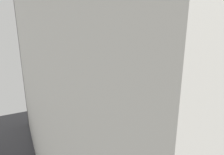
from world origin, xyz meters
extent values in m
cube|color=#2D2D33|center=(0.00, 0.00, -0.05)|extent=(5.98, 4.72, 0.10)
cube|color=beige|center=(0.00, 1.70, 1.33)|extent=(4.78, 0.12, 2.66)
cube|color=#4C301E|center=(-1.78, 1.63, 1.32)|extent=(0.65, 0.02, 0.79)
cube|color=silver|center=(-1.78, 1.62, 1.32)|extent=(0.61, 0.01, 0.75)
cube|color=#4C301E|center=(-0.81, 1.63, 1.32)|extent=(0.49, 0.02, 0.63)
cube|color=silver|center=(-0.81, 1.62, 1.32)|extent=(0.45, 0.01, 0.59)
cube|color=brown|center=(-1.29, 1.56, 1.19)|extent=(0.36, 0.14, 0.02)
cylinder|color=silver|center=(-1.41, 1.57, 1.26)|extent=(0.05, 0.05, 0.12)
cylinder|color=white|center=(-1.34, 1.56, 1.26)|extent=(0.06, 0.06, 0.13)
cone|color=#333338|center=(-1.26, 1.56, 1.27)|extent=(0.05, 0.05, 0.14)
cylinder|color=slate|center=(-1.17, 1.57, 1.25)|extent=(0.05, 0.05, 0.11)
sphere|color=silver|center=(0.23, 1.23, 2.20)|extent=(0.11, 0.11, 0.11)
sphere|color=silver|center=(0.13, 1.44, 2.08)|extent=(0.08, 0.08, 0.08)
sphere|color=silver|center=(0.03, 1.29, 1.98)|extent=(0.11, 0.11, 0.11)
cube|color=beige|center=(-2.33, 0.00, 1.33)|extent=(0.12, 3.52, 2.66)
cube|color=slate|center=(-1.78, 0.85, 0.01)|extent=(0.68, 0.44, 0.01)
cube|color=brown|center=(-1.78, 1.44, 0.26)|extent=(0.62, 0.43, 0.53)
cube|color=#342214|center=(-1.78, 1.22, 0.33)|extent=(0.34, 0.01, 0.02)
cube|color=white|center=(-1.78, 1.44, 0.61)|extent=(0.70, 0.48, 0.17)
cube|color=silver|center=(-1.78, 1.41, 0.68)|extent=(0.44, 0.27, 0.03)
cylinder|color=silver|center=(-1.78, 1.63, 0.75)|extent=(0.03, 0.03, 0.11)
cylinder|color=silver|center=(-1.78, 1.57, 0.80)|extent=(0.02, 0.11, 0.02)
cube|color=brown|center=(-0.81, 1.44, 0.26)|extent=(0.62, 0.43, 0.53)
cube|color=#342214|center=(-0.81, 1.22, 0.33)|extent=(0.34, 0.01, 0.02)
cube|color=white|center=(-0.81, 1.44, 0.61)|extent=(0.70, 0.48, 0.17)
cube|color=silver|center=(-0.81, 1.41, 0.68)|extent=(0.44, 0.27, 0.03)
cylinder|color=silver|center=(-0.81, 1.63, 0.75)|extent=(0.03, 0.03, 0.11)
cylinder|color=silver|center=(-0.81, 1.57, 0.80)|extent=(0.02, 0.11, 0.02)
cube|color=brown|center=(0.12, 1.62, 0.50)|extent=(0.48, 0.10, 1.00)
cube|color=silver|center=(0.12, 1.57, 0.82)|extent=(0.15, 0.01, 0.09)
cube|color=white|center=(0.12, 1.36, 0.17)|extent=(0.22, 0.30, 0.34)
ellipsoid|color=white|center=(0.12, 1.28, 0.32)|extent=(0.37, 0.46, 0.24)
torus|color=white|center=(0.12, 1.28, 0.42)|extent=(0.35, 0.35, 0.04)
cube|color=white|center=(0.12, 1.50, 0.57)|extent=(0.35, 0.03, 0.33)
cylinder|color=silver|center=(-2.05, 1.60, 0.74)|extent=(0.07, 0.07, 0.09)
cylinder|color=white|center=(-2.03, 1.60, 0.79)|extent=(0.04, 0.03, 0.16)
cube|color=white|center=(-2.02, 1.61, 0.87)|extent=(0.02, 0.02, 0.03)
cylinder|color=#33B266|center=(-2.06, 1.60, 0.80)|extent=(0.02, 0.03, 0.16)
cube|color=white|center=(-2.06, 1.59, 0.88)|extent=(0.01, 0.02, 0.03)
cylinder|color=#4C4C51|center=(-0.53, 1.61, 0.77)|extent=(0.06, 0.06, 0.14)
cylinder|color=silver|center=(-0.53, 1.61, 0.86)|extent=(0.02, 0.02, 0.04)
cube|color=white|center=(-0.85, 1.30, 0.72)|extent=(0.22, 0.16, 0.04)
cube|color=white|center=(1.69, 0.97, 0.03)|extent=(0.97, 0.89, 0.05)
cube|color=silver|center=(1.21, 0.97, 1.00)|extent=(0.02, 0.89, 1.90)
camera|label=1|loc=(-2.54, -1.89, 1.79)|focal=31.69mm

